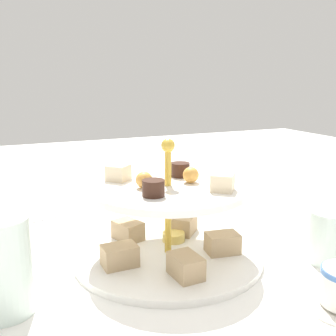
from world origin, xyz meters
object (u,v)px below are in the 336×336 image
Objects in this scene: water_glass_short_left at (330,237)px; butter_knife_left at (61,214)px; tiered_serving_stand at (168,227)px; water_glass_tall_right at (2,266)px.

water_glass_short_left is 0.50m from butter_knife_left.
water_glass_tall_right is at bearing 103.81° from tiered_serving_stand.
tiered_serving_stand reaches higher than butter_knife_left.
butter_knife_left is at bearing -19.95° from water_glass_tall_right.
tiered_serving_stand is at bearing 96.11° from butter_knife_left.
water_glass_tall_right reaches higher than water_glass_short_left.
tiered_serving_stand is at bearing -76.19° from water_glass_tall_right.
tiered_serving_stand is 2.44× the size of water_glass_tall_right.
tiered_serving_stand is 3.64× the size of water_glass_short_left.
water_glass_tall_right reaches higher than butter_knife_left.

